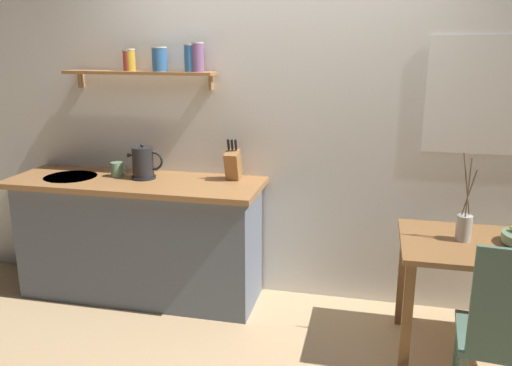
# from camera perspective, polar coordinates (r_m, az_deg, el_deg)

# --- Properties ---
(ground_plane) EXTENTS (14.00, 14.00, 0.00)m
(ground_plane) POSITION_cam_1_polar(r_m,az_deg,el_deg) (3.63, 0.69, -15.79)
(ground_plane) COLOR tan
(back_wall) EXTENTS (6.80, 0.11, 2.70)m
(back_wall) POSITION_cam_1_polar(r_m,az_deg,el_deg) (3.75, 5.98, 7.22)
(back_wall) COLOR white
(back_wall) RESTS_ON ground_plane
(kitchen_counter) EXTENTS (1.83, 0.63, 0.91)m
(kitchen_counter) POSITION_cam_1_polar(r_m,az_deg,el_deg) (4.00, -12.53, -5.79)
(kitchen_counter) COLOR slate
(kitchen_counter) RESTS_ON ground_plane
(wall_shelf) EXTENTS (1.12, 0.20, 0.33)m
(wall_shelf) POSITION_cam_1_polar(r_m,az_deg,el_deg) (3.86, -10.99, 12.47)
(wall_shelf) COLOR #9E6B3D
(dining_table) EXTENTS (1.02, 0.70, 0.73)m
(dining_table) POSITION_cam_1_polar(r_m,az_deg,el_deg) (3.38, 23.96, -7.96)
(dining_table) COLOR brown
(dining_table) RESTS_ON ground_plane
(dining_chair_near) EXTENTS (0.47, 0.47, 0.99)m
(dining_chair_near) POSITION_cam_1_polar(r_m,az_deg,el_deg) (2.86, 25.65, -14.26)
(dining_chair_near) COLOR #4C6B5B
(dining_chair_near) RESTS_ON ground_plane
(twig_vase) EXTENTS (0.09, 0.09, 0.52)m
(twig_vase) POSITION_cam_1_polar(r_m,az_deg,el_deg) (3.30, 21.64, -4.37)
(twig_vase) COLOR #B7B2A8
(twig_vase) RESTS_ON dining_table
(electric_kettle) EXTENTS (0.27, 0.18, 0.25)m
(electric_kettle) POSITION_cam_1_polar(r_m,az_deg,el_deg) (3.84, -12.12, 2.13)
(electric_kettle) COLOR black
(electric_kettle) RESTS_ON kitchen_counter
(knife_block) EXTENTS (0.10, 0.16, 0.30)m
(knife_block) POSITION_cam_1_polar(r_m,az_deg,el_deg) (3.72, -2.53, 2.08)
(knife_block) COLOR #9E6B3D
(knife_block) RESTS_ON kitchen_counter
(coffee_mug_by_sink) EXTENTS (0.13, 0.09, 0.11)m
(coffee_mug_by_sink) POSITION_cam_1_polar(r_m,az_deg,el_deg) (3.95, -14.81, 1.43)
(coffee_mug_by_sink) COLOR slate
(coffee_mug_by_sink) RESTS_ON kitchen_counter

